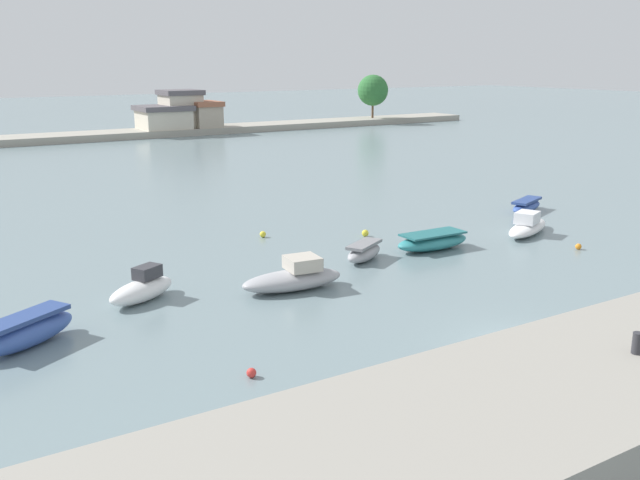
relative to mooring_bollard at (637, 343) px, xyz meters
The scene contains 14 objects.
ground_plane 7.56m from the mooring_bollard, 66.90° to the left, with size 400.00×400.00×0.00m, color slate.
mooring_bollard is the anchor object (origin of this frame).
moored_boat_0 21.06m from the mooring_bollard, 128.81° to the left, with size 4.36×3.30×1.24m.
moored_boat_1 20.78m from the mooring_bollard, 111.97° to the left, with size 3.91×2.97×1.52m.
moored_boat_2 17.08m from the mooring_bollard, 93.96° to the left, with size 5.14×2.38×1.55m.
moored_boat_3 19.86m from the mooring_bollard, 76.69° to the left, with size 3.38×2.60×0.97m.
moored_boat_4 21.18m from the mooring_bollard, 64.18° to the left, with size 4.79×1.95×0.98m.
moored_boat_5 25.04m from the mooring_bollard, 48.31° to the left, with size 5.46×3.54×1.44m.
moored_boat_6 31.91m from the mooring_bollard, 47.06° to the left, with size 4.25×2.69×0.89m.
mooring_buoy_0 12.14m from the mooring_bollard, 127.41° to the left, with size 0.34×0.34×0.34m, color red.
mooring_buoy_1 24.82m from the mooring_bollard, 71.86° to the left, with size 0.42×0.42×0.42m, color yellow.
mooring_buoy_2 26.83m from the mooring_bollard, 85.12° to the left, with size 0.38×0.38×0.38m, color yellow.
mooring_buoy_3 21.92m from the mooring_bollard, 41.79° to the left, with size 0.35×0.35×0.35m, color orange.
distant_shoreline 87.25m from the mooring_bollard, 84.39° to the left, with size 137.09×6.83×8.04m.
Camera 1 is at (-19.74, -17.09, 10.55)m, focal length 39.75 mm.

